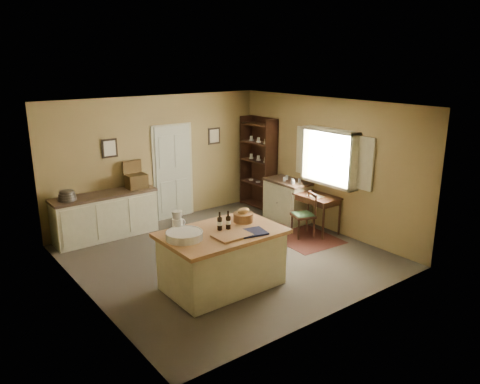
% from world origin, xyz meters
% --- Properties ---
extents(ground, '(5.00, 5.00, 0.00)m').
position_xyz_m(ground, '(0.00, 0.00, 0.00)').
color(ground, '#534B40').
rests_on(ground, ground).
extents(wall_back, '(5.00, 0.10, 2.70)m').
position_xyz_m(wall_back, '(0.00, 2.50, 1.35)').
color(wall_back, olive).
rests_on(wall_back, ground).
extents(wall_front, '(5.00, 0.10, 2.70)m').
position_xyz_m(wall_front, '(0.00, -2.50, 1.35)').
color(wall_front, olive).
rests_on(wall_front, ground).
extents(wall_left, '(0.10, 5.00, 2.70)m').
position_xyz_m(wall_left, '(-2.50, 0.00, 1.35)').
color(wall_left, olive).
rests_on(wall_left, ground).
extents(wall_right, '(0.10, 5.00, 2.70)m').
position_xyz_m(wall_right, '(2.50, 0.00, 1.35)').
color(wall_right, olive).
rests_on(wall_right, ground).
extents(ceiling, '(5.00, 5.00, 0.00)m').
position_xyz_m(ceiling, '(0.00, 0.00, 2.70)').
color(ceiling, silver).
rests_on(ceiling, wall_back).
extents(door, '(0.97, 0.06, 2.11)m').
position_xyz_m(door, '(0.35, 2.47, 1.05)').
color(door, '#ABAC95').
rests_on(door, ground).
extents(framed_prints, '(2.82, 0.02, 0.38)m').
position_xyz_m(framed_prints, '(0.20, 2.48, 1.72)').
color(framed_prints, black).
rests_on(framed_prints, ground).
extents(window, '(0.25, 1.99, 1.12)m').
position_xyz_m(window, '(2.42, -0.20, 1.55)').
color(window, beige).
rests_on(window, ground).
extents(work_island, '(1.84, 1.20, 1.20)m').
position_xyz_m(work_island, '(-0.72, -0.88, 0.48)').
color(work_island, beige).
rests_on(work_island, ground).
extents(sideboard, '(2.03, 0.58, 1.18)m').
position_xyz_m(sideboard, '(-1.34, 2.20, 0.48)').
color(sideboard, beige).
rests_on(sideboard, ground).
extents(rug, '(1.21, 1.67, 0.01)m').
position_xyz_m(rug, '(1.75, -0.09, 0.00)').
color(rug, '#411915').
rests_on(rug, ground).
extents(writing_desk, '(0.55, 0.90, 0.82)m').
position_xyz_m(writing_desk, '(2.20, -0.09, 0.67)').
color(writing_desk, '#311A10').
rests_on(writing_desk, ground).
extents(desk_chair, '(0.52, 0.52, 0.87)m').
position_xyz_m(desk_chair, '(1.79, -0.12, 0.43)').
color(desk_chair, black).
rests_on(desk_chair, ground).
extents(right_cabinet, '(0.57, 1.03, 0.99)m').
position_xyz_m(right_cabinet, '(2.20, 0.79, 0.46)').
color(right_cabinet, beige).
rests_on(right_cabinet, ground).
extents(shelving_unit, '(0.36, 0.96, 2.13)m').
position_xyz_m(shelving_unit, '(2.36, 1.92, 1.06)').
color(shelving_unit, black).
rests_on(shelving_unit, ground).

